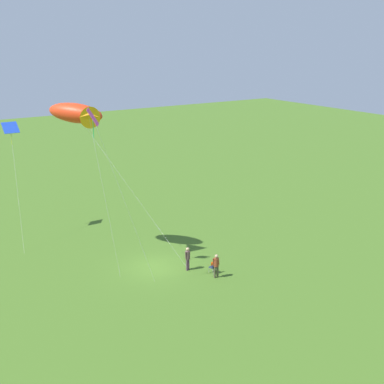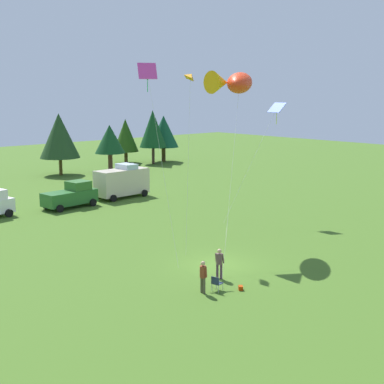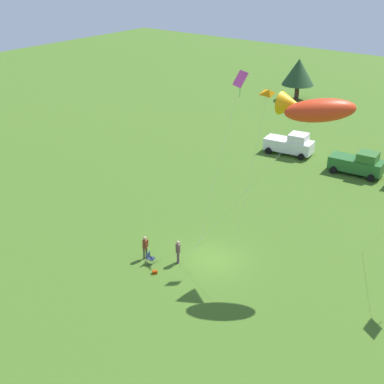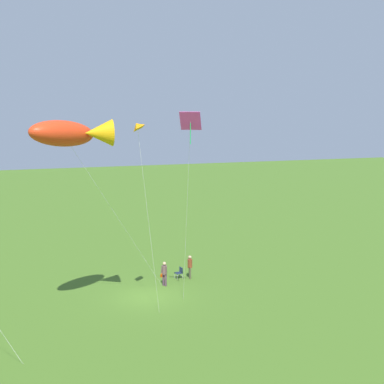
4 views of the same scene
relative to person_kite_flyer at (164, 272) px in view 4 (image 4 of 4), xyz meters
name	(u,v)px [view 4 (image 4 of 4)]	position (x,y,z in m)	size (l,w,h in m)	color
ground_plane	(147,297)	(1.67, 1.79, -1.02)	(160.00, 160.00, 0.00)	#41651F
person_kite_flyer	(164,272)	(0.00, 0.00, 0.00)	(0.46, 0.52, 1.74)	#4F3446
folding_chair	(180,272)	(-1.49, -1.28, -0.53)	(0.56, 0.56, 0.82)	#24324B
person_spectator	(190,265)	(-2.19, -0.97, 0.00)	(0.39, 0.54, 1.74)	#4D4933
backpack_on_grass	(163,275)	(-0.40, -2.01, -0.91)	(0.32, 0.22, 0.22)	#AF3405
kite_large_fish	(72,133)	(6.55, 5.15, 9.99)	(9.17, 7.26, 11.89)	red
kite_diamond_rainbow	(190,126)	(0.24, 6.60, 10.38)	(1.38, 4.24, 12.18)	#DC3F99
kite_delta_orange	(136,127)	(3.10, 5.72, 10.30)	(2.02, 1.67, 11.66)	orange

